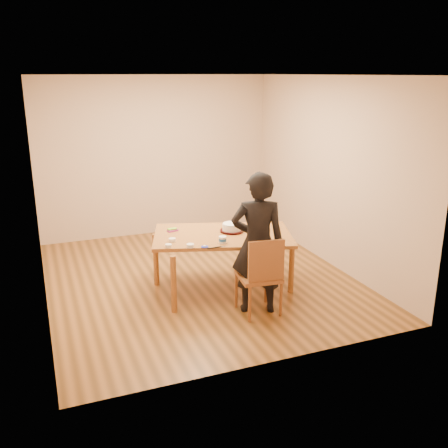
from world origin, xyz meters
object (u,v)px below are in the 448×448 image
object	(u,v)px
dining_chair	(259,276)
cake_plate	(232,231)
cake	(232,227)
person	(258,243)
dining_table	(223,236)

from	to	relation	value
dining_chair	cake_plate	xyz separation A→B (m)	(-0.00, 0.83, 0.31)
cake	person	xyz separation A→B (m)	(0.00, -0.78, 0.03)
cake_plate	person	size ratio (longest dim) A/B	0.18
cake_plate	dining_chair	bearing A→B (deg)	-89.94
dining_table	cake_plate	size ratio (longest dim) A/B	5.61
dining_table	person	world-z (taller)	person
dining_chair	cake	xyz separation A→B (m)	(-0.00, 0.83, 0.36)
dining_chair	person	distance (m)	0.40
person	cake_plate	bearing A→B (deg)	-70.00
dining_table	person	distance (m)	0.75
cake	person	bearing A→B (deg)	-89.93
dining_chair	dining_table	bearing A→B (deg)	107.42
dining_chair	cake	bearing A→B (deg)	96.53
dining_table	person	xyz separation A→B (m)	(0.15, -0.73, 0.11)
dining_table	dining_chair	world-z (taller)	dining_table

